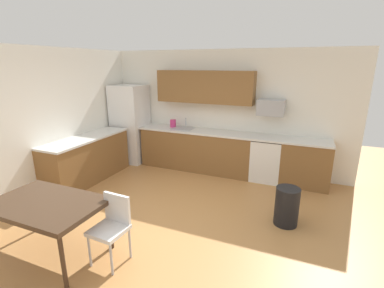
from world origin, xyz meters
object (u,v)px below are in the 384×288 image
oven_range (266,159)px  chair_near_table (112,223)px  refrigerator (130,124)px  dining_table (46,206)px  trash_bin (287,206)px  microwave (271,107)px  kettle (173,124)px

oven_range → chair_near_table: 3.61m
refrigerator → dining_table: bearing=-71.6°
oven_range → refrigerator: bearing=-178.6°
trash_bin → microwave: bearing=107.7°
oven_range → dining_table: oven_range is taller
kettle → oven_range: bearing=-1.3°
trash_bin → kettle: bearing=148.4°
microwave → dining_table: bearing=-120.7°
microwave → trash_bin: bearing=-72.3°
trash_bin → kettle: 3.35m
chair_near_table → kettle: (-0.85, 3.39, 0.52)m
trash_bin → dining_table: bearing=-145.1°
microwave → dining_table: size_ratio=0.39×
microwave → chair_near_table: (-1.37, -3.44, -1.03)m
microwave → trash_bin: size_ratio=0.90×
dining_table → trash_bin: 3.36m
oven_range → trash_bin: bearing=-71.3°
chair_near_table → kettle: bearing=104.1°
kettle → microwave: bearing=1.3°
dining_table → trash_bin: size_ratio=2.33×
oven_range → microwave: microwave is taller
chair_near_table → microwave: bearing=68.3°
microwave → dining_table: microwave is taller
oven_range → chair_near_table: (-1.37, -3.34, 0.05)m
refrigerator → kettle: (1.12, 0.13, 0.07)m
microwave → trash_bin: (0.56, -1.76, -1.23)m
kettle → refrigerator: bearing=-173.4°
refrigerator → oven_range: bearing=1.4°
refrigerator → chair_near_table: refrigerator is taller
dining_table → chair_near_table: (0.81, 0.23, -0.18)m
refrigerator → microwave: size_ratio=3.52×
oven_range → dining_table: 4.19m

